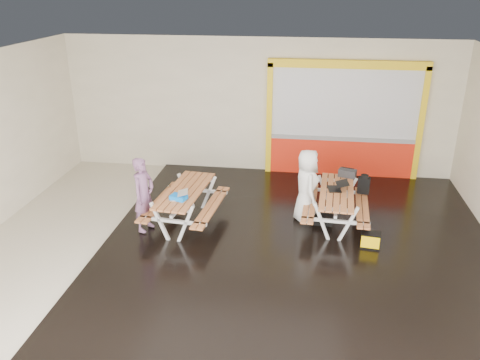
% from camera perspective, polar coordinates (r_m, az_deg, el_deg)
% --- Properties ---
extents(room, '(10.02, 8.02, 3.52)m').
position_cam_1_polar(room, '(8.76, -0.83, 2.29)').
color(room, beige).
rests_on(room, ground).
extents(deck, '(7.50, 7.98, 0.05)m').
position_cam_1_polar(deck, '(9.41, 6.84, -8.00)').
color(deck, black).
rests_on(deck, room).
extents(kiosk, '(3.88, 0.16, 3.00)m').
position_cam_1_polar(kiosk, '(12.54, 12.07, 6.62)').
color(kiosk, red).
rests_on(kiosk, room).
extents(picnic_table_left, '(1.55, 2.13, 0.81)m').
position_cam_1_polar(picnic_table_left, '(10.04, -6.45, -2.13)').
color(picnic_table_left, '#C6743F').
rests_on(picnic_table_left, deck).
extents(picnic_table_right, '(1.42, 2.01, 0.78)m').
position_cam_1_polar(picnic_table_right, '(10.18, 11.28, -2.22)').
color(picnic_table_right, '#C6743F').
rests_on(picnic_table_right, deck).
extents(person_left, '(0.51, 0.64, 1.53)m').
position_cam_1_polar(person_left, '(9.78, -11.28, -1.68)').
color(person_left, '#784E74').
rests_on(person_left, deck).
extents(person_right, '(0.68, 0.87, 1.58)m').
position_cam_1_polar(person_right, '(10.14, 7.86, -0.73)').
color(person_right, white).
rests_on(person_right, deck).
extents(laptop_left, '(0.40, 0.38, 0.15)m').
position_cam_1_polar(laptop_left, '(9.58, -7.26, -1.86)').
color(laptop_left, silver).
rests_on(laptop_left, picnic_table_left).
extents(laptop_right, '(0.44, 0.40, 0.17)m').
position_cam_1_polar(laptop_right, '(10.16, 11.39, -0.81)').
color(laptop_right, black).
rests_on(laptop_right, picnic_table_right).
extents(blue_pouch, '(0.35, 0.29, 0.09)m').
position_cam_1_polar(blue_pouch, '(9.52, -7.25, -2.03)').
color(blue_pouch, blue).
rests_on(blue_pouch, picnic_table_left).
extents(toolbox, '(0.41, 0.29, 0.22)m').
position_cam_1_polar(toolbox, '(10.85, 12.54, 0.80)').
color(toolbox, black).
rests_on(toolbox, picnic_table_right).
extents(backpack, '(0.28, 0.21, 0.42)m').
position_cam_1_polar(backpack, '(10.73, 14.39, -0.48)').
color(backpack, black).
rests_on(backpack, picnic_table_right).
extents(dark_case, '(0.42, 0.33, 0.15)m').
position_cam_1_polar(dark_case, '(10.32, 9.72, -4.62)').
color(dark_case, black).
rests_on(dark_case, deck).
extents(fluke_bag, '(0.39, 0.28, 0.31)m').
position_cam_1_polar(fluke_bag, '(9.59, 15.11, -6.87)').
color(fluke_bag, black).
rests_on(fluke_bag, deck).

